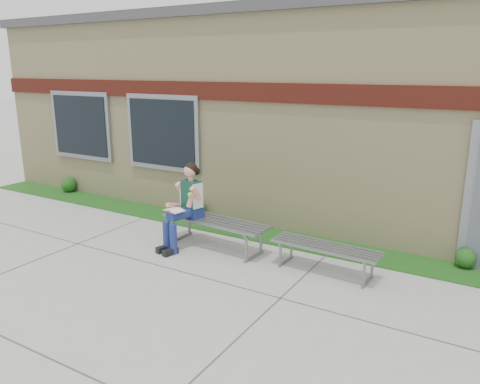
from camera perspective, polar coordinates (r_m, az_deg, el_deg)
The scene contains 9 objects.
ground at distance 6.61m, azimuth -5.03°, elevation -12.48°, with size 80.00×80.00×0.00m, color #9E9E99.
grass_strip at distance 8.67m, azimuth 5.04°, elevation -5.58°, with size 16.00×0.80×0.02m, color #174713.
school_building at distance 11.32m, azimuth 12.86°, elevation 9.81°, with size 16.20×6.22×4.20m.
bench_left at distance 8.08m, azimuth -3.01°, elevation -4.17°, with size 2.01×0.69×0.51m.
bench_right at distance 7.26m, azimuth 10.38°, elevation -7.18°, with size 1.70×0.55×0.44m.
girl at distance 8.06m, azimuth -6.72°, elevation -1.46°, with size 0.55×0.92×1.48m.
shrub_west at distance 12.48m, azimuth -20.14°, elevation 0.87°, with size 0.37×0.37×0.37m, color #174713.
shrub_mid at distance 9.81m, azimuth -5.12°, elevation -2.08°, with size 0.32×0.32×0.32m, color #174713.
shrub_east at distance 8.13m, azimuth 25.79°, elevation -7.27°, with size 0.31×0.31×0.31m, color #174713.
Camera 1 is at (3.46, -4.75, 3.03)m, focal length 35.00 mm.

